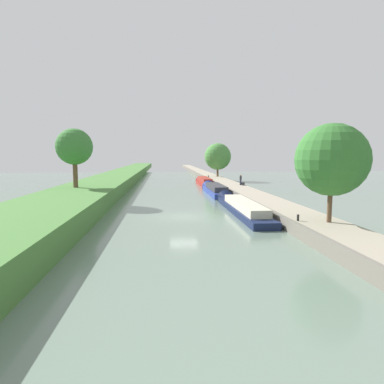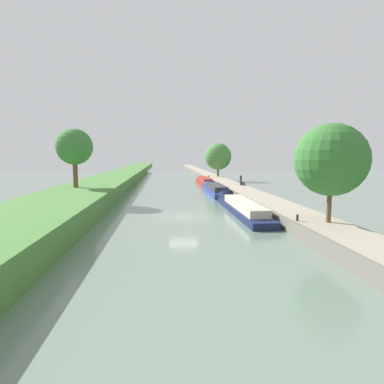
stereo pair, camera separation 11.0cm
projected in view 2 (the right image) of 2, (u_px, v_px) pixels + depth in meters
ground_plane at (183, 217)px, 29.98m from camera, size 160.00×160.00×0.00m
left_grassy_bank at (58, 208)px, 28.97m from camera, size 7.37×260.00×1.81m
right_towpath at (281, 210)px, 30.69m from camera, size 3.56×260.00×0.93m
stone_quay at (261, 210)px, 30.53m from camera, size 0.25×260.00×0.98m
narrowboat_navy at (240, 207)px, 32.55m from camera, size 2.11×16.59×2.01m
narrowboat_blue at (215, 189)px, 48.18m from camera, size 2.19×13.73×2.11m
narrowboat_red at (204, 182)px, 61.74m from camera, size 1.81×14.54×2.00m
tree_rightbank_near at (331, 160)px, 22.30m from camera, size 4.89×4.89×6.72m
tree_rightbank_midnear at (218, 157)px, 71.59m from camera, size 5.72×5.72×7.18m
tree_leftbank_downstream at (74, 147)px, 37.95m from camera, size 4.14×4.14×6.75m
person_walking at (241, 179)px, 51.14m from camera, size 0.34×0.34×1.66m
mooring_bollard_near at (297, 218)px, 23.21m from camera, size 0.16×0.16×0.45m
mooring_bollard_far at (209, 176)px, 68.78m from camera, size 0.16×0.16×0.45m
park_bench at (243, 183)px, 51.17m from camera, size 0.44×1.50×0.47m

